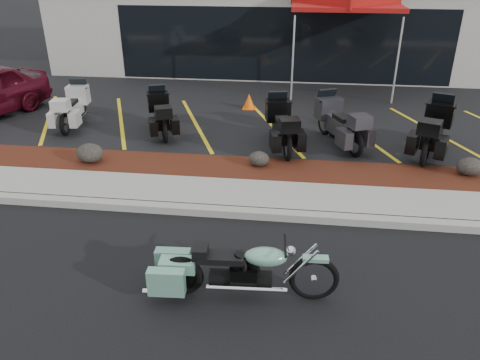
# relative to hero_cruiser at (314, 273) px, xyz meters

# --- Properties ---
(ground) EXTENTS (90.00, 90.00, 0.00)m
(ground) POSITION_rel_hero_cruiser_xyz_m (-0.99, 1.33, -0.48)
(ground) COLOR black
(ground) RESTS_ON ground
(curb) EXTENTS (24.00, 0.25, 0.15)m
(curb) POSITION_rel_hero_cruiser_xyz_m (-0.99, 2.23, -0.40)
(curb) COLOR gray
(curb) RESTS_ON ground
(sidewalk) EXTENTS (24.00, 1.20, 0.15)m
(sidewalk) POSITION_rel_hero_cruiser_xyz_m (-0.99, 2.93, -0.40)
(sidewalk) COLOR gray
(sidewalk) RESTS_ON ground
(mulch_bed) EXTENTS (24.00, 1.20, 0.16)m
(mulch_bed) POSITION_rel_hero_cruiser_xyz_m (-0.99, 4.13, -0.40)
(mulch_bed) COLOR #32180B
(mulch_bed) RESTS_ON ground
(upper_lot) EXTENTS (26.00, 9.60, 0.15)m
(upper_lot) POSITION_rel_hero_cruiser_xyz_m (-0.99, 9.53, -0.40)
(upper_lot) COLOR black
(upper_lot) RESTS_ON ground
(dealership_building) EXTENTS (18.00, 8.16, 4.00)m
(dealership_building) POSITION_rel_hero_cruiser_xyz_m (-0.99, 15.80, 1.53)
(dealership_building) COLOR #A4A194
(dealership_building) RESTS_ON ground
(boulder_left) EXTENTS (0.62, 0.52, 0.44)m
(boulder_left) POSITION_rel_hero_cruiser_xyz_m (-5.04, 3.99, -0.10)
(boulder_left) COLOR black
(boulder_left) RESTS_ON mulch_bed
(boulder_mid) EXTENTS (0.47, 0.39, 0.33)m
(boulder_mid) POSITION_rel_hero_cruiser_xyz_m (-1.16, 4.25, -0.15)
(boulder_mid) COLOR black
(boulder_mid) RESTS_ON mulch_bed
(boulder_right) EXTENTS (0.55, 0.46, 0.39)m
(boulder_right) POSITION_rel_hero_cruiser_xyz_m (3.43, 4.32, -0.12)
(boulder_right) COLOR black
(boulder_right) RESTS_ON mulch_bed
(hero_cruiser) EXTENTS (2.73, 0.83, 0.95)m
(hero_cruiser) POSITION_rel_hero_cruiser_xyz_m (0.00, 0.00, 0.00)
(hero_cruiser) COLOR #69A488
(hero_cruiser) RESTS_ON ground
(touring_white) EXTENTS (1.02, 2.10, 1.17)m
(touring_white) POSITION_rel_hero_cruiser_xyz_m (-6.58, 7.04, 0.26)
(touring_white) COLOR beige
(touring_white) RESTS_ON upper_lot
(touring_black_front) EXTENTS (1.43, 2.12, 1.15)m
(touring_black_front) POSITION_rel_hero_cruiser_xyz_m (-4.18, 6.72, 0.25)
(touring_black_front) COLOR black
(touring_black_front) RESTS_ON upper_lot
(touring_black_mid) EXTENTS (1.25, 2.25, 1.24)m
(touring_black_mid) POSITION_rel_hero_cruiser_xyz_m (-0.86, 6.16, 0.29)
(touring_black_mid) COLOR black
(touring_black_mid) RESTS_ON upper_lot
(touring_grey) EXTENTS (1.65, 2.29, 1.25)m
(touring_grey) POSITION_rel_hero_cruiser_xyz_m (0.40, 6.48, 0.30)
(touring_grey) COLOR #2C2B30
(touring_grey) RESTS_ON upper_lot
(touring_black_rear) EXTENTS (1.65, 2.41, 1.31)m
(touring_black_rear) POSITION_rel_hero_cruiser_xyz_m (3.19, 6.22, 0.33)
(touring_black_rear) COLOR black
(touring_black_rear) RESTS_ON upper_lot
(traffic_cone) EXTENTS (0.45, 0.45, 0.46)m
(traffic_cone) POSITION_rel_hero_cruiser_xyz_m (-1.83, 8.53, -0.09)
(traffic_cone) COLOR #FA6008
(traffic_cone) RESTS_ON upper_lot
(popup_canopy) EXTENTS (4.57, 4.57, 3.21)m
(popup_canopy) POSITION_rel_hero_cruiser_xyz_m (1.05, 11.25, 2.60)
(popup_canopy) COLOR silver
(popup_canopy) RESTS_ON upper_lot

